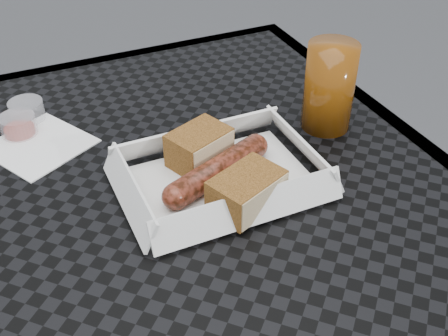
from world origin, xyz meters
The scene contains 10 objects.
patio_table centered at (0.00, 0.00, 0.67)m, with size 0.80×0.80×0.74m.
food_tray centered at (0.09, -0.02, 0.75)m, with size 0.22×0.15×0.00m, color white.
bratwurst centered at (0.09, -0.02, 0.77)m, with size 0.17×0.09×0.03m.
bread_near centered at (0.08, 0.03, 0.77)m, with size 0.08×0.05×0.05m, color brown.
bread_far centered at (0.10, -0.08, 0.77)m, with size 0.08×0.06×0.04m, color brown.
veg_garnish centered at (0.15, -0.06, 0.75)m, with size 0.03×0.03×0.00m.
napkin centered at (-0.10, 0.16, 0.75)m, with size 0.12×0.12×0.00m, color white.
condiment_cup_sauce centered at (-0.12, 0.20, 0.76)m, with size 0.05×0.05×0.03m, color maroon.
condiment_cup_empty centered at (-0.10, 0.23, 0.76)m, with size 0.05×0.05×0.03m, color silver.
drink_glass centered at (0.29, 0.04, 0.81)m, with size 0.07×0.07×0.13m, color #643208.
Camera 1 is at (-0.13, -0.53, 1.19)m, focal length 45.00 mm.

